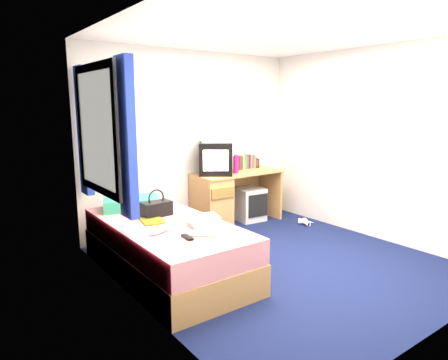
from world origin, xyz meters
TOP-DOWN VIEW (x-y plane):
  - ground at (0.00, 0.00)m, footprint 3.40×3.40m
  - room_shell at (0.00, 0.00)m, footprint 3.40×3.40m
  - bed at (-1.10, 0.45)m, footprint 1.01×2.00m
  - pillow at (-1.17, 1.14)m, footprint 0.69×0.55m
  - desk at (0.29, 1.44)m, footprint 1.30×0.55m
  - storage_cube at (0.80, 1.43)m, footprint 0.42×0.42m
  - crt_tv at (0.20, 1.44)m, footprint 0.59×0.59m
  - vcr at (0.21, 1.44)m, footprint 0.47×0.43m
  - book_row at (0.85, 1.60)m, footprint 0.31×0.13m
  - picture_frame at (1.05, 1.56)m, footprint 0.04×0.12m
  - pink_water_bottle at (0.49, 1.35)m, footprint 0.09×0.09m
  - aerosol_can at (0.45, 1.52)m, footprint 0.05×0.05m
  - handbag at (-1.07, 0.71)m, footprint 0.31×0.19m
  - towel at (-0.84, 0.15)m, footprint 0.32×0.29m
  - magazine at (-1.20, 0.55)m, footprint 0.26×0.31m
  - water_bottle at (-1.30, 0.18)m, footprint 0.21×0.13m
  - colour_swatch_fan at (-1.04, -0.13)m, footprint 0.20×0.20m
  - remote_control at (-1.18, -0.10)m, footprint 0.06×0.16m
  - window_assembly at (-1.55, 0.90)m, footprint 0.11×1.42m
  - white_heels at (1.28, 0.74)m, footprint 0.25×0.27m

SIDE VIEW (x-z plane):
  - ground at x=0.00m, z-range 0.00..0.00m
  - white_heels at x=1.28m, z-range -0.01..0.09m
  - storage_cube at x=0.80m, z-range 0.00..0.48m
  - bed at x=-1.10m, z-range 0.00..0.54m
  - desk at x=0.29m, z-range 0.03..0.78m
  - colour_swatch_fan at x=-1.04m, z-range 0.54..0.55m
  - magazine at x=-1.20m, z-range 0.54..0.55m
  - remote_control at x=-1.18m, z-range 0.54..0.56m
  - water_bottle at x=-1.30m, z-range 0.54..0.61m
  - towel at x=-0.84m, z-range 0.54..0.63m
  - pillow at x=-1.17m, z-range 0.54..0.67m
  - handbag at x=-1.07m, z-range 0.48..0.77m
  - picture_frame at x=1.05m, z-range 0.75..0.89m
  - aerosol_can at x=0.45m, z-range 0.75..0.92m
  - book_row at x=0.85m, z-range 0.75..0.95m
  - pink_water_bottle at x=0.49m, z-range 0.75..0.98m
  - crt_tv at x=0.20m, z-range 0.75..1.19m
  - vcr at x=0.21m, z-range 1.19..1.26m
  - window_assembly at x=-1.55m, z-range 0.72..2.12m
  - room_shell at x=0.00m, z-range -0.25..3.15m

